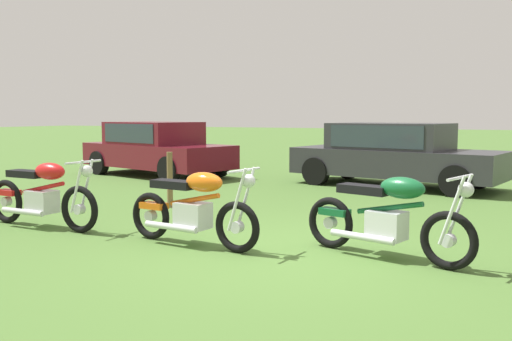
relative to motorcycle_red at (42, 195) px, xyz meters
name	(u,v)px	position (x,y,z in m)	size (l,w,h in m)	color
ground_plane	(282,253)	(3.66, 0.09, -0.48)	(120.00, 120.00, 0.00)	#476B2D
motorcycle_red	(42,195)	(0.00, 0.00, 0.00)	(2.14, 0.64, 1.02)	black
motorcycle_orange	(193,208)	(2.54, -0.05, -0.01)	(1.97, 0.64, 1.02)	black
motorcycle_green	(387,217)	(4.83, 0.33, 0.00)	(2.03, 0.90, 1.02)	black
car_burgundy	(156,146)	(-2.53, 6.45, 0.32)	(4.64, 2.92, 1.43)	maroon
car_charcoal	(393,151)	(3.66, 6.80, 0.32)	(4.86, 2.69, 1.43)	#2D2D33
fence_post_wooden	(170,180)	(0.68, 2.26, 0.01)	(0.10, 0.10, 0.97)	brown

